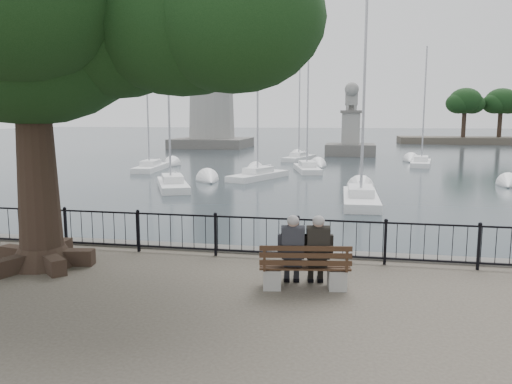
% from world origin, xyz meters
% --- Properties ---
extents(harbor, '(260.00, 260.00, 1.20)m').
position_xyz_m(harbor, '(0.00, 3.00, -0.50)').
color(harbor, '#55524E').
rests_on(harbor, ground).
extents(railing, '(22.06, 0.06, 1.00)m').
position_xyz_m(railing, '(0.00, 2.50, 0.56)').
color(railing, black).
rests_on(railing, ground).
extents(bench, '(1.83, 0.79, 0.93)m').
position_xyz_m(bench, '(1.35, 0.54, 0.33)').
color(bench, gray).
rests_on(bench, ground).
extents(person_left, '(0.48, 0.78, 1.48)m').
position_xyz_m(person_left, '(1.10, 0.60, 0.68)').
color(person_left, black).
rests_on(person_left, ground).
extents(person_right, '(0.48, 0.78, 1.48)m').
position_xyz_m(person_right, '(1.58, 0.67, 0.68)').
color(person_right, black).
rests_on(person_right, ground).
extents(tree, '(10.38, 7.25, 8.48)m').
position_xyz_m(tree, '(-3.88, 1.13, 5.58)').
color(tree, black).
rests_on(tree, ground).
extents(lighthouse, '(10.51, 10.51, 31.99)m').
position_xyz_m(lighthouse, '(-18.00, 62.00, 12.53)').
color(lighthouse, '#55524E').
rests_on(lighthouse, ground).
extents(lion_monument, '(5.59, 5.59, 8.35)m').
position_xyz_m(lion_monument, '(2.00, 49.94, 1.07)').
color(lion_monument, '#55524E').
rests_on(lion_monument, ground).
extents(sailboat_a, '(3.88, 5.94, 10.96)m').
position_xyz_m(sailboat_a, '(-8.61, 20.02, -0.69)').
color(sailboat_a, white).
rests_on(sailboat_a, ground).
extents(sailboat_b, '(3.75, 5.98, 11.68)m').
position_xyz_m(sailboat_b, '(-4.29, 25.73, -0.67)').
color(sailboat_b, white).
rests_on(sailboat_b, ground).
extents(sailboat_c, '(1.83, 6.14, 10.82)m').
position_xyz_m(sailboat_c, '(2.70, 16.75, -0.70)').
color(sailboat_c, white).
rests_on(sailboat_c, ground).
extents(sailboat_e, '(2.19, 5.90, 12.93)m').
position_xyz_m(sailboat_e, '(-14.12, 29.81, -0.64)').
color(sailboat_e, white).
rests_on(sailboat_e, ground).
extents(sailboat_f, '(2.85, 5.88, 10.98)m').
position_xyz_m(sailboat_f, '(-1.33, 31.36, -0.68)').
color(sailboat_f, white).
rests_on(sailboat_f, ground).
extents(sailboat_g, '(2.55, 6.00, 10.76)m').
position_xyz_m(sailboat_g, '(8.42, 38.48, -0.69)').
color(sailboat_g, white).
rests_on(sailboat_g, ground).
extents(sailboat_h, '(3.07, 5.91, 12.11)m').
position_xyz_m(sailboat_h, '(-3.09, 41.86, -0.66)').
color(sailboat_h, white).
rests_on(sailboat_h, ground).
extents(far_shore, '(30.00, 8.60, 9.18)m').
position_xyz_m(far_shore, '(25.54, 79.46, 3.00)').
color(far_shore, '#453F36').
rests_on(far_shore, ground).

